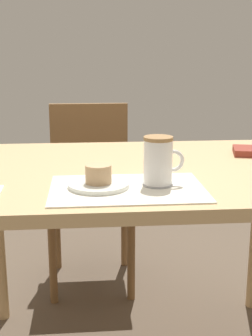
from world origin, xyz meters
The scene contains 7 objects.
dining_table centered at (0.00, 0.00, 0.67)m, with size 1.21×0.86×0.75m.
wooden_chair centered at (-0.16, 0.73, 0.49)m, with size 0.42×0.42×0.87m.
placemat centered at (-0.07, -0.25, 0.75)m, with size 0.42×0.29×0.00m, color silver.
pastry_plate centered at (-0.15, -0.23, 0.76)m, with size 0.17×0.17×0.01m, color silver.
pastry centered at (-0.15, -0.23, 0.79)m, with size 0.07×0.07×0.05m, color tan.
coffee_coaster centered at (0.02, -0.22, 0.76)m, with size 0.08×0.08×0.01m, color #99999E.
coffee_mug centered at (0.02, -0.22, 0.83)m, with size 0.11×0.08×0.13m.
Camera 1 is at (-0.18, -1.47, 1.12)m, focal length 50.00 mm.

